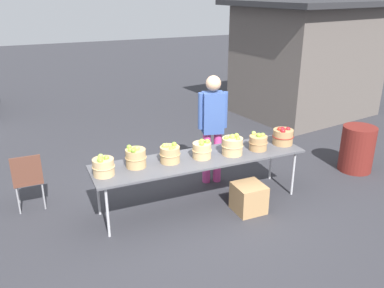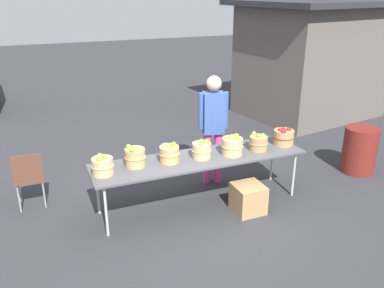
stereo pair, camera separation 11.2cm
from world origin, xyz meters
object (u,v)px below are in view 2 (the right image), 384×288
object	(u,v)px
apple_basket_red_0	(284,137)
produce_crate	(248,198)
apple_basket_green_1	(135,157)
apple_basket_green_0	(102,165)
vendor_adult	(213,122)
apple_basket_green_3	(202,150)
trash_barrel	(359,150)
folding_chair	(28,175)
apple_basket_green_2	(169,153)
apple_basket_green_5	(258,143)
market_table	(200,160)
apple_basket_green_4	(232,145)

from	to	relation	value
apple_basket_red_0	produce_crate	distance (m)	1.16
apple_basket_green_1	apple_basket_green_0	bearing A→B (deg)	-169.14
apple_basket_green_1	apple_basket_red_0	size ratio (longest dim) A/B	0.94
apple_basket_green_1	vendor_adult	bearing A→B (deg)	20.66
apple_basket_green_3	trash_barrel	world-z (taller)	apple_basket_green_3
folding_chair	vendor_adult	bearing A→B (deg)	174.45
apple_basket_green_0	apple_basket_green_3	size ratio (longest dim) A/B	1.04
produce_crate	apple_basket_red_0	bearing A→B (deg)	27.65
apple_basket_green_0	trash_barrel	size ratio (longest dim) A/B	0.37
apple_basket_green_2	apple_basket_green_5	bearing A→B (deg)	-3.72
produce_crate	trash_barrel	bearing A→B (deg)	10.71
apple_basket_green_2	apple_basket_green_3	xyz separation A→B (m)	(0.47, -0.04, -0.00)
apple_basket_green_3	produce_crate	xyz separation A→B (m)	(0.54, -0.45, -0.67)
apple_basket_green_5	trash_barrel	world-z (taller)	apple_basket_green_5
vendor_adult	trash_barrel	world-z (taller)	vendor_adult
apple_basket_green_3	vendor_adult	bearing A→B (deg)	52.67
apple_basket_green_3	apple_basket_green_5	distance (m)	0.90
apple_basket_green_1	apple_basket_red_0	bearing A→B (deg)	-2.16
trash_barrel	vendor_adult	bearing A→B (deg)	166.71
market_table	folding_chair	bearing A→B (deg)	159.40
apple_basket_green_0	apple_basket_green_3	xyz separation A→B (m)	(1.40, 0.01, -0.00)
apple_basket_green_4	apple_basket_green_1	bearing A→B (deg)	174.57
apple_basket_green_0	apple_basket_green_5	size ratio (longest dim) A/B	1.03
apple_basket_green_0	vendor_adult	distance (m)	1.97
apple_basket_green_5	apple_basket_red_0	world-z (taller)	apple_basket_red_0
apple_basket_green_5	apple_basket_green_1	bearing A→B (deg)	176.05
apple_basket_green_4	trash_barrel	distance (m)	2.57
trash_barrel	apple_basket_green_3	bearing A→B (deg)	-179.68
apple_basket_green_2	folding_chair	bearing A→B (deg)	155.64
apple_basket_green_4	folding_chair	xyz separation A→B (m)	(-2.78, 0.93, -0.38)
apple_basket_green_3	vendor_adult	size ratio (longest dim) A/B	0.16
apple_basket_green_4	vendor_adult	xyz separation A→B (m)	(0.01, 0.67, 0.16)
trash_barrel	apple_basket_red_0	bearing A→B (deg)	-179.09
apple_basket_green_0	apple_basket_green_3	bearing A→B (deg)	0.34
trash_barrel	apple_basket_green_5	bearing A→B (deg)	-178.19
apple_basket_red_0	apple_basket_green_4	bearing A→B (deg)	-177.09
apple_basket_red_0	trash_barrel	size ratio (longest dim) A/B	0.41
apple_basket_green_2	apple_basket_green_3	size ratio (longest dim) A/B	1.03
apple_basket_green_3	vendor_adult	xyz separation A→B (m)	(0.47, 0.61, 0.17)
apple_basket_green_4	apple_basket_red_0	xyz separation A→B (m)	(0.91, 0.05, -0.01)
apple_basket_green_4	produce_crate	distance (m)	0.79
apple_basket_green_4	apple_basket_green_5	size ratio (longest dim) A/B	1.11
apple_basket_green_5	trash_barrel	xyz separation A→B (m)	(2.08, 0.07, -0.47)
produce_crate	apple_basket_green_3	bearing A→B (deg)	140.23
produce_crate	apple_basket_green_5	bearing A→B (deg)	47.52
apple_basket_green_2	vendor_adult	size ratio (longest dim) A/B	0.16
apple_basket_green_0	apple_basket_green_4	world-z (taller)	apple_basket_green_4
apple_basket_green_4	market_table	bearing A→B (deg)	171.89
apple_basket_green_2	apple_basket_green_5	distance (m)	1.37
apple_basket_green_0	apple_basket_red_0	bearing A→B (deg)	-0.00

